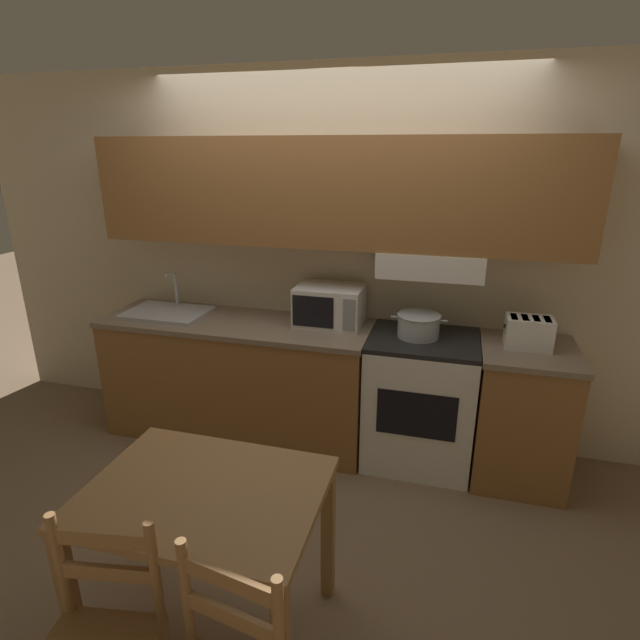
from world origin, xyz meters
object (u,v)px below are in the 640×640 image
Objects in this scene: stove_range at (420,400)px; cooking_pot at (419,325)px; sink_basin at (167,312)px; dining_table at (206,513)px; toaster at (529,332)px; microwave at (330,305)px.

stove_range is 0.52m from cooking_pot.
sink_basin is 0.61× the size of dining_table.
toaster is 0.48× the size of sink_basin.
sink_basin is (-1.80, -0.02, -0.06)m from cooking_pot.
cooking_pot is at bearing 162.54° from stove_range.
sink_basin is at bearing -179.34° from cooking_pot.
stove_range is 2.51× the size of cooking_pot.
stove_range is at bearing 0.24° from sink_basin.
microwave reaches higher than stove_range.
cooking_pot is 1.80m from sink_basin.
stove_range is 3.18× the size of toaster.
microwave is 0.77× the size of sink_basin.
sink_basin is at bearing 125.29° from dining_table.
sink_basin is at bearing -174.99° from microwave.
toaster is at bearing 0.30° from sink_basin.
dining_table is at bearing -115.73° from stove_range.
microwave reaches higher than toaster.
cooking_pot is 0.79× the size of microwave.
toaster is 2.45m from sink_basin.
dining_table is at bearing -131.12° from toaster.
cooking_pot is 0.61m from microwave.
dining_table is at bearing -54.71° from sink_basin.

